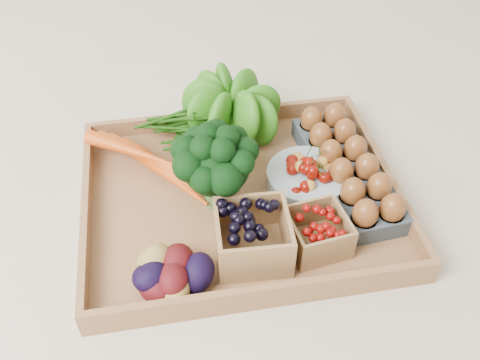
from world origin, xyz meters
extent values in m
plane|color=beige|center=(0.00, 0.00, 0.00)|extent=(4.00, 4.00, 0.00)
cube|color=#92643D|center=(0.00, 0.00, 0.01)|extent=(0.55, 0.45, 0.01)
sphere|color=#235D0E|center=(0.01, 0.20, 0.08)|extent=(0.14, 0.14, 0.14)
cylinder|color=#8C9EA5|center=(0.12, 0.00, 0.03)|extent=(0.15, 0.15, 0.04)
cube|color=#394349|center=(0.20, 0.01, 0.03)|extent=(0.13, 0.32, 0.04)
cube|color=black|center=(0.00, -0.13, 0.06)|extent=(0.12, 0.12, 0.08)
cube|color=#660704|center=(0.11, -0.13, 0.05)|extent=(0.10, 0.10, 0.06)
camera|label=1|loc=(-0.12, -0.66, 0.71)|focal=40.00mm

